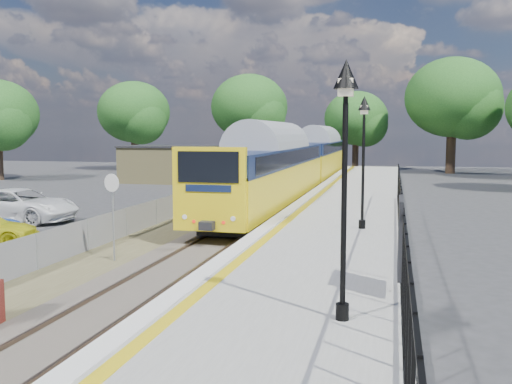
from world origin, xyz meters
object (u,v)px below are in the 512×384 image
(victorian_lamp_north, at_px, (364,131))
(car_white, at_px, (20,205))
(train, at_px, (301,160))
(speed_sign, at_px, (112,202))
(victorian_lamp_south, at_px, (345,130))

(victorian_lamp_north, bearing_deg, car_white, 167.67)
(train, bearing_deg, speed_sign, -96.26)
(victorian_lamp_north, height_order, train, victorian_lamp_north)
(train, xyz_separation_m, car_white, (-10.99, -15.90, -1.56))
(train, height_order, car_white, train)
(car_white, bearing_deg, victorian_lamp_north, -99.25)
(victorian_lamp_north, relative_size, car_white, 0.82)
(car_white, bearing_deg, victorian_lamp_south, -126.35)
(victorian_lamp_north, xyz_separation_m, car_white, (-16.29, 3.56, -3.52))
(victorian_lamp_south, bearing_deg, car_white, 140.57)
(victorian_lamp_south, bearing_deg, train, 100.58)
(speed_sign, xyz_separation_m, car_white, (-8.49, 6.90, -1.22))
(victorian_lamp_south, distance_m, train, 30.03)
(speed_sign, height_order, car_white, speed_sign)
(victorian_lamp_south, relative_size, car_white, 0.82)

